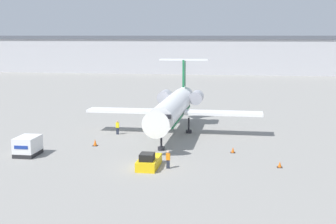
% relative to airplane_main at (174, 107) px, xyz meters
% --- Properties ---
extents(ground_plane, '(600.00, 600.00, 0.00)m').
position_rel_airplane_main_xyz_m(ground_plane, '(-0.07, -16.93, -3.62)').
color(ground_plane, gray).
extents(terminal_building, '(180.00, 16.80, 12.88)m').
position_rel_airplane_main_xyz_m(terminal_building, '(-0.07, 103.07, 2.85)').
color(terminal_building, '#B2B2B7').
rests_on(terminal_building, ground).
extents(airplane_main, '(23.34, 24.87, 9.36)m').
position_rel_airplane_main_xyz_m(airplane_main, '(0.00, 0.00, 0.00)').
color(airplane_main, white).
rests_on(airplane_main, ground).
extents(pushback_tug, '(1.91, 4.34, 1.64)m').
position_rel_airplane_main_xyz_m(pushback_tug, '(-0.10, -16.59, -3.03)').
color(pushback_tug, yellow).
rests_on(pushback_tug, ground).
extents(luggage_cart, '(2.18, 3.18, 2.10)m').
position_rel_airplane_main_xyz_m(luggage_cart, '(-14.03, -14.03, -2.57)').
color(luggage_cart, '#232326').
rests_on(luggage_cart, ground).
extents(worker_near_tug, '(0.40, 0.25, 1.79)m').
position_rel_airplane_main_xyz_m(worker_near_tug, '(1.84, -16.69, -2.68)').
color(worker_near_tug, '#232838').
rests_on(worker_near_tug, ground).
extents(worker_by_wing, '(0.40, 0.26, 1.86)m').
position_rel_airplane_main_xyz_m(worker_by_wing, '(-7.24, -1.80, -2.64)').
color(worker_by_wing, '#232838').
rests_on(worker_by_wing, ground).
extents(traffic_cone_left, '(0.60, 0.60, 0.81)m').
position_rel_airplane_main_xyz_m(traffic_cone_left, '(-8.18, -8.55, -3.23)').
color(traffic_cone_left, black).
rests_on(traffic_cone_left, ground).
extents(traffic_cone_right, '(0.53, 0.53, 0.64)m').
position_rel_airplane_main_xyz_m(traffic_cone_right, '(8.03, -9.38, -3.32)').
color(traffic_cone_right, black).
rests_on(traffic_cone_right, ground).
extents(traffic_cone_mid, '(0.54, 0.54, 0.62)m').
position_rel_airplane_main_xyz_m(traffic_cone_mid, '(12.73, -14.62, -3.33)').
color(traffic_cone_mid, black).
rests_on(traffic_cone_mid, ground).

